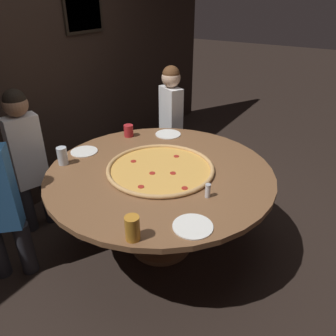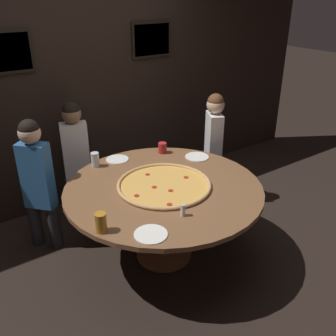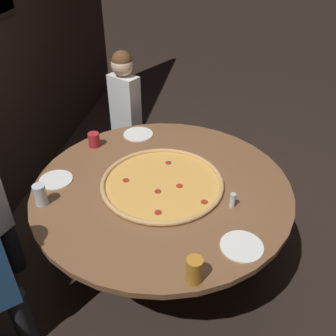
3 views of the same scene
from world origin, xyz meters
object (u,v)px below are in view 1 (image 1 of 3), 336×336
at_px(giant_pizza, 161,168).
at_px(diner_side_right, 27,155).
at_px(drink_cup_near_right, 62,156).
at_px(condiment_shaker, 208,191).
at_px(white_plate_beside_cup, 168,134).
at_px(diner_far_right, 171,119).
at_px(drink_cup_centre_back, 132,228).
at_px(drink_cup_far_left, 129,131).
at_px(dining_table, 160,183).
at_px(white_plate_near_front, 84,151).
at_px(white_plate_right_side, 193,226).

height_order(giant_pizza, diner_side_right, diner_side_right).
relative_size(drink_cup_near_right, condiment_shaker, 1.45).
relative_size(drink_cup_near_right, white_plate_beside_cup, 0.59).
xyz_separation_m(white_plate_beside_cup, diner_side_right, (-0.97, 0.79, -0.01)).
relative_size(giant_pizza, diner_side_right, 0.64).
bearing_deg(diner_far_right, white_plate_beside_cup, -34.36).
xyz_separation_m(drink_cup_centre_back, drink_cup_far_left, (1.12, 0.90, -0.02)).
height_order(giant_pizza, drink_cup_far_left, drink_cup_far_left).
xyz_separation_m(condiment_shaker, diner_side_right, (-0.21, 1.57, -0.06)).
bearing_deg(diner_far_right, condiment_shaker, -22.03).
relative_size(dining_table, giant_pizza, 2.09).
bearing_deg(giant_pizza, dining_table, 165.52).
height_order(drink_cup_centre_back, drink_cup_far_left, drink_cup_centre_back).
bearing_deg(drink_cup_centre_back, white_plate_near_front, 57.18).
relative_size(drink_cup_near_right, white_plate_right_side, 0.59).
bearing_deg(white_plate_near_front, drink_cup_centre_back, -122.82).
xyz_separation_m(drink_cup_centre_back, diner_far_right, (1.76, 0.83, -0.09)).
height_order(condiment_shaker, diner_far_right, diner_far_right).
bearing_deg(drink_cup_centre_back, diner_side_right, 74.93).
relative_size(giant_pizza, drink_cup_centre_back, 5.58).
bearing_deg(white_plate_right_side, white_plate_beside_cup, 37.90).
distance_m(giant_pizza, white_plate_beside_cup, 0.69).
height_order(dining_table, diner_far_right, diner_far_right).
relative_size(drink_cup_far_left, drink_cup_near_right, 0.78).
xyz_separation_m(condiment_shaker, diner_far_right, (1.17, 1.00, -0.06)).
height_order(drink_cup_far_left, white_plate_beside_cup, drink_cup_far_left).
bearing_deg(drink_cup_near_right, diner_far_right, -7.08).
bearing_deg(white_plate_right_side, drink_cup_near_right, 83.08).
bearing_deg(white_plate_near_front, diner_far_right, -9.48).
distance_m(giant_pizza, diner_side_right, 1.16).
xyz_separation_m(drink_cup_near_right, diner_far_right, (1.34, -0.17, -0.08)).
relative_size(drink_cup_centre_back, condiment_shaker, 1.52).
distance_m(dining_table, white_plate_right_side, 0.72).
height_order(drink_cup_far_left, white_plate_right_side, drink_cup_far_left).
bearing_deg(white_plate_beside_cup, diner_side_right, 140.83).
height_order(drink_cup_near_right, white_plate_right_side, drink_cup_near_right).
distance_m(dining_table, giant_pizza, 0.13).
distance_m(white_plate_beside_cup, diner_far_right, 0.46).
xyz_separation_m(drink_cup_near_right, diner_side_right, (-0.04, 0.40, -0.08)).
distance_m(drink_cup_near_right, white_plate_near_front, 0.25).
height_order(drink_cup_near_right, diner_far_right, diner_far_right).
bearing_deg(white_plate_right_side, white_plate_near_front, 72.60).
bearing_deg(giant_pizza, white_plate_beside_cup, 27.18).
bearing_deg(condiment_shaker, diner_side_right, 97.75).
bearing_deg(white_plate_near_front, diner_side_right, 125.64).
distance_m(giant_pizza, diner_far_right, 1.16).
bearing_deg(drink_cup_near_right, diner_side_right, 95.08).
relative_size(diner_far_right, diner_side_right, 1.00).
height_order(drink_cup_centre_back, diner_far_right, diner_far_right).
height_order(dining_table, white_plate_near_front, white_plate_near_front).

